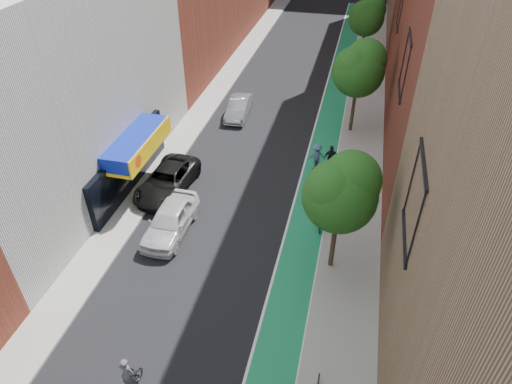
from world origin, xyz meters
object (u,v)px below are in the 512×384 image
Objects in this scene: parked_car_black at (167,180)px; cyclist_lead at (129,383)px; parked_car_white at (170,220)px; cyclist_lane_near at (320,214)px; cyclist_lane_mid at (330,164)px; parked_car_silver at (239,108)px; cyclist_lane_far at (316,160)px.

parked_car_black is 12.95m from cyclist_lead.
cyclist_lane_near reaches higher than parked_car_white.
cyclist_lane_mid reaches higher than cyclist_lane_near.
cyclist_lead reaches higher than parked_car_silver.
cyclist_lead is at bearing -70.31° from parked_car_black.
cyclist_lane_near reaches higher than parked_car_black.
cyclist_lane_near is (7.70, -11.64, 0.18)m from parked_car_silver.
parked_car_silver is at bearing -56.08° from cyclist_lane_far.
parked_car_white reaches higher than parked_car_silver.
cyclist_lane_mid is (9.30, 4.05, -0.01)m from parked_car_black.
cyclist_lane_far is at bearing -46.23° from parked_car_silver.
parked_car_black is 2.69× the size of cyclist_lane_far.
cyclist_lane_far is at bearing -101.03° from cyclist_lead.
cyclist_lead reaches higher than parked_car_black.
parked_car_silver is (1.60, 10.40, -0.04)m from parked_car_black.
parked_car_white is 3.83m from parked_car_black.
cyclist_lane_mid is at bearing 27.35° from parked_car_black.
parked_car_black is (-1.60, 3.47, -0.07)m from parked_car_white.
cyclist_lead is (1.94, -8.98, -0.14)m from parked_car_white.
cyclist_lane_far is (-0.89, 5.34, 0.01)m from cyclist_lane_near.
cyclist_lane_mid reaches higher than cyclist_lane_far.
parked_car_silver is at bearing -79.79° from cyclist_lead.
cyclist_lead is at bearing 53.93° from cyclist_lane_near.
parked_car_silver is 22.93m from cyclist_lead.
parked_car_silver is 9.28m from cyclist_lane_far.
cyclist_lane_mid is (0.00, 5.30, -0.15)m from cyclist_lane_near.
cyclist_lead is at bearing 57.21° from cyclist_lane_mid.
cyclist_lead is (1.94, -22.85, -0.03)m from parked_car_silver.
cyclist_lane_near is 1.01× the size of cyclist_lane_far.
cyclist_lane_near is (9.30, -1.25, 0.14)m from parked_car_black.
cyclist_lane_far reaches higher than parked_car_white.
cyclist_lane_mid reaches higher than parked_car_white.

